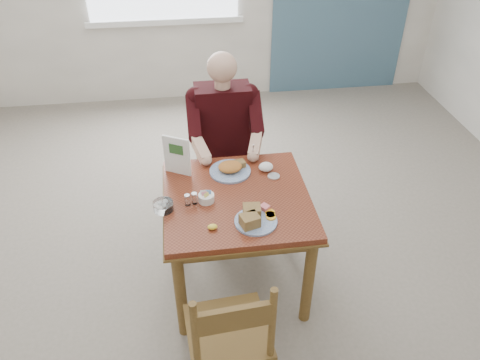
{
  "coord_description": "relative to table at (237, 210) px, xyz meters",
  "views": [
    {
      "loc": [
        -0.29,
        -2.26,
        2.54
      ],
      "look_at": [
        0.02,
        0.0,
        0.87
      ],
      "focal_mm": 35.0,
      "sensor_mm": 36.0,
      "label": 1
    }
  ],
  "objects": [
    {
      "name": "table",
      "position": [
        0.0,
        0.0,
        0.0
      ],
      "size": [
        0.92,
        0.92,
        0.75
      ],
      "color": "maroon",
      "rests_on": "ground"
    },
    {
      "name": "menu",
      "position": [
        -0.35,
        0.3,
        0.25
      ],
      "size": [
        0.17,
        0.1,
        0.27
      ],
      "color": "white",
      "rests_on": "table"
    },
    {
      "name": "diner",
      "position": [
        0.0,
        0.71,
        0.17
      ],
      "size": [
        0.53,
        0.56,
        1.39
      ],
      "color": "gray",
      "rests_on": "chair_far"
    },
    {
      "name": "chair_near",
      "position": [
        -0.15,
        -0.81,
        -0.16
      ],
      "size": [
        0.45,
        0.45,
        0.95
      ],
      "color": "brown",
      "rests_on": "ground"
    },
    {
      "name": "lemon_wedge",
      "position": [
        -0.18,
        -0.28,
        0.13
      ],
      "size": [
        0.07,
        0.06,
        0.03
      ],
      "primitive_type": "ellipsoid",
      "rotation": [
        0.0,
        0.0,
        0.39
      ],
      "color": "yellow",
      "rests_on": "table"
    },
    {
      "name": "shakers",
      "position": [
        -0.28,
        -0.04,
        0.15
      ],
      "size": [
        0.08,
        0.05,
        0.08
      ],
      "color": "white",
      "rests_on": "table"
    },
    {
      "name": "caddy",
      "position": [
        -0.19,
        -0.03,
        0.14
      ],
      "size": [
        0.1,
        0.1,
        0.07
      ],
      "color": "white",
      "rests_on": "table"
    },
    {
      "name": "chair_far",
      "position": [
        0.0,
        0.8,
        -0.16
      ],
      "size": [
        0.42,
        0.42,
        0.95
      ],
      "color": "brown",
      "rests_on": "ground"
    },
    {
      "name": "napkin",
      "position": [
        0.23,
        0.25,
        0.14
      ],
      "size": [
        0.1,
        0.09,
        0.06
      ],
      "primitive_type": "ellipsoid",
      "rotation": [
        0.0,
        0.0,
        -0.1
      ],
      "color": "white",
      "rests_on": "table"
    },
    {
      "name": "creamer",
      "position": [
        -0.45,
        -0.07,
        0.14
      ],
      "size": [
        0.15,
        0.15,
        0.06
      ],
      "color": "white",
      "rests_on": "table"
    },
    {
      "name": "near_plate",
      "position": [
        0.07,
        -0.25,
        0.14
      ],
      "size": [
        0.29,
        0.29,
        0.08
      ],
      "color": "white",
      "rests_on": "table"
    },
    {
      "name": "floor",
      "position": [
        0.0,
        0.0,
        -0.64
      ],
      "size": [
        6.0,
        6.0,
        0.0
      ],
      "primitive_type": "plane",
      "color": "#6C6557",
      "rests_on": "ground"
    },
    {
      "name": "metal_dish",
      "position": [
        0.27,
        0.17,
        0.12
      ],
      "size": [
        0.08,
        0.08,
        0.01
      ],
      "primitive_type": "cylinder",
      "rotation": [
        0.0,
        0.0,
        0.03
      ],
      "color": "silver",
      "rests_on": "table"
    },
    {
      "name": "far_plate",
      "position": [
        -0.01,
        0.26,
        0.14
      ],
      "size": [
        0.33,
        0.33,
        0.07
      ],
      "color": "white",
      "rests_on": "table"
    }
  ]
}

